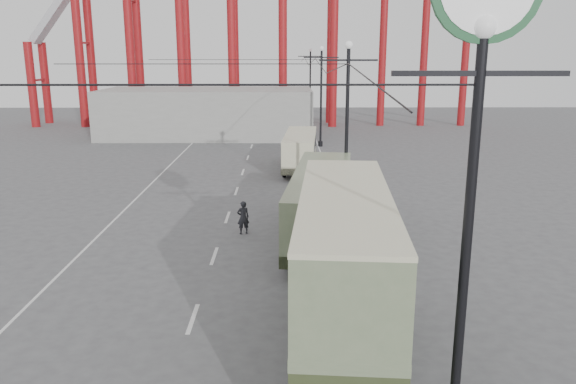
{
  "coord_description": "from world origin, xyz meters",
  "views": [
    {
      "loc": [
        2.05,
        -13.27,
        8.65
      ],
      "look_at": [
        2.24,
        9.57,
        3.0
      ],
      "focal_mm": 35.0,
      "sensor_mm": 36.0,
      "label": 1
    }
  ],
  "objects_px": {
    "double_decker_bus": "(344,272)",
    "pedestrian": "(243,217)",
    "single_decker_cream": "(300,149)",
    "lamp_post_near": "(478,98)",
    "single_decker_green": "(321,202)"
  },
  "relations": [
    {
      "from": "single_decker_green",
      "to": "lamp_post_near",
      "type": "bearing_deg",
      "value": -76.5
    },
    {
      "from": "single_decker_green",
      "to": "pedestrian",
      "type": "bearing_deg",
      "value": 176.94
    },
    {
      "from": "lamp_post_near",
      "to": "double_decker_bus",
      "type": "height_order",
      "value": "lamp_post_near"
    },
    {
      "from": "lamp_post_near",
      "to": "single_decker_green",
      "type": "xyz_separation_m",
      "value": [
        -1.74,
        15.47,
        -6.05
      ]
    },
    {
      "from": "lamp_post_near",
      "to": "pedestrian",
      "type": "relative_size",
      "value": 6.5
    },
    {
      "from": "lamp_post_near",
      "to": "double_decker_bus",
      "type": "xyz_separation_m",
      "value": [
        -1.9,
        4.07,
        -5.02
      ]
    },
    {
      "from": "double_decker_bus",
      "to": "pedestrian",
      "type": "height_order",
      "value": "double_decker_bus"
    },
    {
      "from": "single_decker_green",
      "to": "pedestrian",
      "type": "relative_size",
      "value": 6.98
    },
    {
      "from": "single_decker_green",
      "to": "pedestrian",
      "type": "xyz_separation_m",
      "value": [
        -3.79,
        0.68,
        -0.98
      ]
    },
    {
      "from": "lamp_post_near",
      "to": "single_decker_green",
      "type": "height_order",
      "value": "lamp_post_near"
    },
    {
      "from": "lamp_post_near",
      "to": "pedestrian",
      "type": "height_order",
      "value": "lamp_post_near"
    },
    {
      "from": "double_decker_bus",
      "to": "pedestrian",
      "type": "xyz_separation_m",
      "value": [
        -3.63,
        12.08,
        -2.01
      ]
    },
    {
      "from": "single_decker_cream",
      "to": "pedestrian",
      "type": "relative_size",
      "value": 5.46
    },
    {
      "from": "double_decker_bus",
      "to": "pedestrian",
      "type": "bearing_deg",
      "value": 111.45
    },
    {
      "from": "lamp_post_near",
      "to": "single_decker_green",
      "type": "bearing_deg",
      "value": 96.43
    }
  ]
}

